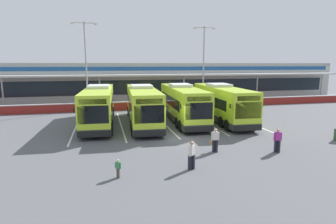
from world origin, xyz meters
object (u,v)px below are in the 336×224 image
object	(u,v)px
coach_bus_left_centre	(143,106)
pedestrian_child	(118,168)
pedestrian_in_dark_coat	(278,140)
coach_bus_leftmost	(99,106)
pedestrian_with_handbag	(215,140)
coach_bus_right_centre	(222,103)
coach_bus_centre	(182,104)
lamp_post_centre	(204,61)
pedestrian_near_bin	(192,154)
lamp_post_west	(86,60)

from	to	relation	value
coach_bus_left_centre	pedestrian_child	distance (m)	13.06
pedestrian_in_dark_coat	coach_bus_leftmost	bearing A→B (deg)	134.94
pedestrian_with_handbag	coach_bus_right_centre	bearing A→B (deg)	63.46
coach_bus_left_centre	pedestrian_with_handbag	xyz separation A→B (m)	(3.44, -9.82, -0.93)
pedestrian_in_dark_coat	pedestrian_with_handbag	bearing A→B (deg)	165.41
coach_bus_leftmost	coach_bus_right_centre	world-z (taller)	same
coach_bus_centre	pedestrian_child	world-z (taller)	coach_bus_centre
coach_bus_leftmost	coach_bus_left_centre	distance (m)	4.25
coach_bus_left_centre	lamp_post_centre	xyz separation A→B (m)	(10.38, 10.90, 4.50)
coach_bus_left_centre	pedestrian_near_bin	xyz separation A→B (m)	(0.95, -12.40, -0.91)
coach_bus_leftmost	lamp_post_centre	bearing A→B (deg)	34.79
coach_bus_right_centre	pedestrian_child	world-z (taller)	coach_bus_right_centre
coach_bus_right_centre	pedestrian_in_dark_coat	size ratio (longest dim) A/B	7.57
pedestrian_with_handbag	lamp_post_centre	bearing A→B (deg)	71.50
lamp_post_centre	coach_bus_left_centre	bearing A→B (deg)	-133.59
coach_bus_leftmost	pedestrian_in_dark_coat	distance (m)	16.51
coach_bus_left_centre	pedestrian_in_dark_coat	distance (m)	13.22
pedestrian_child	lamp_post_west	world-z (taller)	lamp_post_west
pedestrian_in_dark_coat	coach_bus_right_centre	bearing A→B (deg)	85.67
coach_bus_centre	coach_bus_left_centre	bearing A→B (deg)	-173.25
coach_bus_left_centre	pedestrian_child	xyz separation A→B (m)	(-3.11, -12.62, -1.24)
coach_bus_left_centre	coach_bus_right_centre	world-z (taller)	same
pedestrian_near_bin	lamp_post_centre	bearing A→B (deg)	67.97
coach_bus_leftmost	pedestrian_with_handbag	distance (m)	13.10
pedestrian_with_handbag	lamp_post_west	xyz separation A→B (m)	(-9.11, 20.02, 5.43)
coach_bus_leftmost	coach_bus_centre	xyz separation A→B (m)	(8.37, -0.30, 0.00)
pedestrian_child	lamp_post_west	xyz separation A→B (m)	(-2.55, 22.82, 5.75)
coach_bus_left_centre	pedestrian_near_bin	bearing A→B (deg)	-85.63
pedestrian_with_handbag	pedestrian_near_bin	world-z (taller)	same
pedestrian_near_bin	coach_bus_leftmost	bearing A→B (deg)	111.21
pedestrian_in_dark_coat	pedestrian_child	distance (m)	10.73
coach_bus_leftmost	pedestrian_child	distance (m)	13.52
coach_bus_left_centre	lamp_post_centre	world-z (taller)	lamp_post_centre
coach_bus_centre	pedestrian_child	distance (m)	15.07
lamp_post_west	lamp_post_centre	world-z (taller)	same
pedestrian_with_handbag	pedestrian_in_dark_coat	distance (m)	4.16
coach_bus_centre	pedestrian_child	size ratio (longest dim) A/B	12.22
coach_bus_leftmost	coach_bus_centre	size ratio (longest dim) A/B	1.00
lamp_post_west	lamp_post_centre	size ratio (longest dim) A/B	1.00
coach_bus_centre	pedestrian_near_bin	world-z (taller)	coach_bus_centre
coach_bus_right_centre	pedestrian_near_bin	xyz separation A→B (m)	(-7.34, -12.27, -0.91)
coach_bus_left_centre	pedestrian_near_bin	world-z (taller)	coach_bus_left_centre
coach_bus_left_centre	coach_bus_centre	bearing A→B (deg)	6.75
coach_bus_leftmost	pedestrian_with_handbag	xyz separation A→B (m)	(7.61, -10.62, -0.93)
pedestrian_in_dark_coat	lamp_post_west	distance (m)	25.41
coach_bus_left_centre	pedestrian_in_dark_coat	size ratio (longest dim) A/B	7.57
pedestrian_with_handbag	pedestrian_child	size ratio (longest dim) A/B	1.61
pedestrian_with_handbag	pedestrian_near_bin	xyz separation A→B (m)	(-2.49, -2.58, 0.02)
coach_bus_centre	lamp_post_centre	distance (m)	12.91
coach_bus_leftmost	pedestrian_with_handbag	bearing A→B (deg)	-54.36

